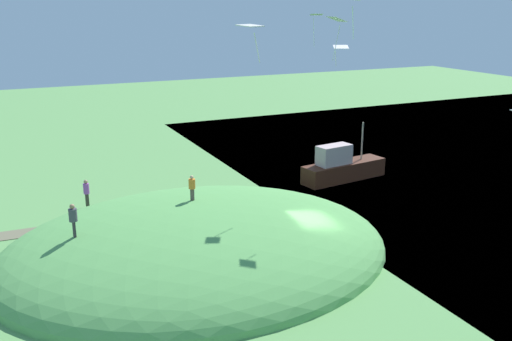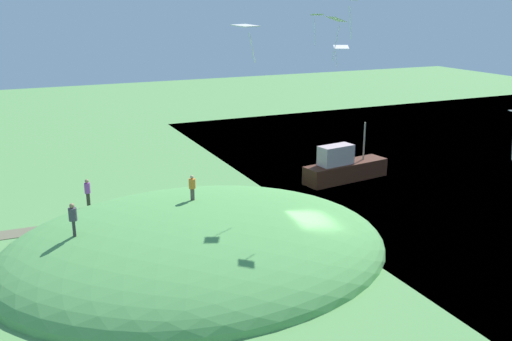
{
  "view_description": "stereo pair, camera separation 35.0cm",
  "coord_description": "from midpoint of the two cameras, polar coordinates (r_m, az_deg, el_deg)",
  "views": [
    {
      "loc": [
        16.04,
        26.47,
        14.07
      ],
      "look_at": [
        2.52,
        -2.63,
        4.66
      ],
      "focal_mm": 39.78,
      "sensor_mm": 36.0,
      "label": 1
    },
    {
      "loc": [
        15.72,
        26.62,
        14.07
      ],
      "look_at": [
        2.52,
        -2.63,
        4.66
      ],
      "focal_mm": 39.78,
      "sensor_mm": 36.0,
      "label": 2
    }
  ],
  "objects": [
    {
      "name": "ground_plane",
      "position": [
        33.98,
        6.07,
        -8.21
      ],
      "size": [
        160.0,
        160.0,
        0.0
      ],
      "primitive_type": "plane",
      "color": "#5C964F"
    },
    {
      "name": "kite_0",
      "position": [
        33.13,
        8.82,
        12.09
      ],
      "size": [
        1.0,
        0.87,
        1.19
      ],
      "color": "white"
    },
    {
      "name": "kite_7",
      "position": [
        18.31,
        -0.46,
        14.2
      ],
      "size": [
        1.01,
        0.92,
        1.18
      ],
      "color": "silver"
    },
    {
      "name": "person_watching_kites",
      "position": [
        38.56,
        -16.35,
        -1.78
      ],
      "size": [
        0.46,
        0.46,
        1.81
      ],
      "rotation": [
        0.0,
        0.0,
        3.4
      ],
      "color": "#352F29",
      "rests_on": "grass_hill"
    },
    {
      "name": "kite_5",
      "position": [
        29.61,
        8.41,
        14.64
      ],
      "size": [
        0.84,
        1.16,
        2.2
      ],
      "color": "white"
    },
    {
      "name": "kite_4",
      "position": [
        22.23,
        9.71,
        16.46
      ],
      "size": [
        1.11,
        1.2,
        1.5
      ],
      "color": "white"
    },
    {
      "name": "boat_on_lake",
      "position": [
        47.51,
        9.0,
        0.29
      ],
      "size": [
        7.83,
        2.98,
        4.66
      ],
      "rotation": [
        0.0,
        0.0,
        0.14
      ],
      "color": "#452013",
      "rests_on": "lake_water"
    },
    {
      "name": "kite_2",
      "position": [
        35.7,
        6.41,
        15.07
      ],
      "size": [
        0.88,
        0.74,
        1.93
      ],
      "color": "white"
    },
    {
      "name": "person_with_child",
      "position": [
        34.45,
        -6.15,
        -1.43
      ],
      "size": [
        0.42,
        0.42,
        1.57
      ],
      "rotation": [
        0.0,
        0.0,
        6.25
      ],
      "color": "brown",
      "rests_on": "grass_hill"
    },
    {
      "name": "grass_hill",
      "position": [
        33.99,
        -5.67,
        -8.19
      ],
      "size": [
        23.27,
        19.05,
        5.37
      ],
      "primitive_type": "ellipsoid",
      "color": "#599E50",
      "rests_on": "ground_plane"
    },
    {
      "name": "person_walking_path",
      "position": [
        31.54,
        -17.64,
        -4.35
      ],
      "size": [
        0.47,
        0.47,
        1.84
      ],
      "rotation": [
        0.0,
        0.0,
        4.78
      ],
      "color": "#352E34",
      "rests_on": "grass_hill"
    },
    {
      "name": "mooring_post",
      "position": [
        33.92,
        10.39,
        -7.59
      ],
      "size": [
        0.14,
        0.14,
        0.93
      ],
      "primitive_type": "cylinder",
      "color": "brown",
      "rests_on": "ground_plane"
    }
  ]
}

